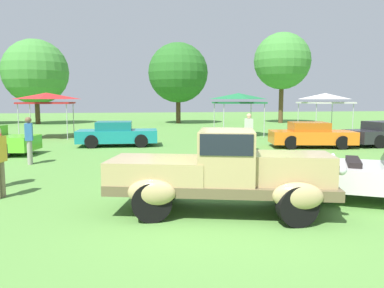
{
  "coord_description": "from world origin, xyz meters",
  "views": [
    {
      "loc": [
        -1.77,
        -7.04,
        2.31
      ],
      "look_at": [
        -0.34,
        1.42,
        1.28
      ],
      "focal_mm": 35.01,
      "sensor_mm": 36.0,
      "label": 1
    }
  ],
  "objects_px": {
    "spectator_near_truck": "(29,139)",
    "canopy_tent_right_field": "(325,98)",
    "show_car_teal": "(117,134)",
    "canopy_tent_left_field": "(47,98)",
    "spectator_far_side": "(249,131)",
    "feature_pickup_truck": "(222,171)",
    "show_car_orange": "(311,135)",
    "canopy_tent_center_field": "(238,98)",
    "neighbor_convertible": "(378,176)"
  },
  "relations": [
    {
      "from": "spectator_far_side",
      "to": "show_car_teal",
      "type": "bearing_deg",
      "value": 154.04
    },
    {
      "from": "canopy_tent_right_field",
      "to": "neighbor_convertible",
      "type": "bearing_deg",
      "value": -114.97
    },
    {
      "from": "canopy_tent_left_field",
      "to": "canopy_tent_right_field",
      "type": "height_order",
      "value": "same"
    },
    {
      "from": "spectator_near_truck",
      "to": "show_car_orange",
      "type": "bearing_deg",
      "value": 12.52
    },
    {
      "from": "feature_pickup_truck",
      "to": "show_car_teal",
      "type": "bearing_deg",
      "value": 101.92
    },
    {
      "from": "show_car_orange",
      "to": "spectator_far_side",
      "type": "distance_m",
      "value": 3.48
    },
    {
      "from": "canopy_tent_center_field",
      "to": "spectator_near_truck",
      "type": "bearing_deg",
      "value": -139.07
    },
    {
      "from": "show_car_teal",
      "to": "canopy_tent_center_field",
      "type": "height_order",
      "value": "canopy_tent_center_field"
    },
    {
      "from": "feature_pickup_truck",
      "to": "canopy_tent_left_field",
      "type": "height_order",
      "value": "canopy_tent_left_field"
    },
    {
      "from": "feature_pickup_truck",
      "to": "canopy_tent_left_field",
      "type": "distance_m",
      "value": 17.75
    },
    {
      "from": "neighbor_convertible",
      "to": "canopy_tent_right_field",
      "type": "distance_m",
      "value": 16.7
    },
    {
      "from": "show_car_orange",
      "to": "canopy_tent_right_field",
      "type": "height_order",
      "value": "canopy_tent_right_field"
    },
    {
      "from": "show_car_teal",
      "to": "canopy_tent_left_field",
      "type": "relative_size",
      "value": 1.36
    },
    {
      "from": "show_car_orange",
      "to": "canopy_tent_right_field",
      "type": "relative_size",
      "value": 1.52
    },
    {
      "from": "spectator_far_side",
      "to": "canopy_tent_left_field",
      "type": "relative_size",
      "value": 0.58
    },
    {
      "from": "spectator_far_side",
      "to": "canopy_tent_right_field",
      "type": "height_order",
      "value": "canopy_tent_right_field"
    },
    {
      "from": "spectator_near_truck",
      "to": "spectator_far_side",
      "type": "height_order",
      "value": "same"
    },
    {
      "from": "show_car_orange",
      "to": "neighbor_convertible",
      "type": "bearing_deg",
      "value": -108.71
    },
    {
      "from": "show_car_orange",
      "to": "canopy_tent_right_field",
      "type": "bearing_deg",
      "value": 56.19
    },
    {
      "from": "feature_pickup_truck",
      "to": "show_car_orange",
      "type": "bearing_deg",
      "value": 54.24
    },
    {
      "from": "spectator_far_side",
      "to": "canopy_tent_left_field",
      "type": "bearing_deg",
      "value": 142.9
    },
    {
      "from": "neighbor_convertible",
      "to": "show_car_teal",
      "type": "bearing_deg",
      "value": 118.27
    },
    {
      "from": "show_car_teal",
      "to": "canopy_tent_left_field",
      "type": "bearing_deg",
      "value": 131.43
    },
    {
      "from": "show_car_teal",
      "to": "canopy_tent_center_field",
      "type": "xyz_separation_m",
      "value": [
        7.5,
        4.19,
        1.82
      ]
    },
    {
      "from": "show_car_teal",
      "to": "canopy_tent_left_field",
      "type": "height_order",
      "value": "canopy_tent_left_field"
    },
    {
      "from": "spectator_far_side",
      "to": "canopy_tent_left_field",
      "type": "xyz_separation_m",
      "value": [
        -10.09,
        7.63,
        1.51
      ]
    },
    {
      "from": "spectator_near_truck",
      "to": "canopy_tent_right_field",
      "type": "distance_m",
      "value": 18.23
    },
    {
      "from": "neighbor_convertible",
      "to": "show_car_teal",
      "type": "distance_m",
      "value": 12.95
    },
    {
      "from": "neighbor_convertible",
      "to": "spectator_far_side",
      "type": "xyz_separation_m",
      "value": [
        -0.25,
        8.54,
        0.33
      ]
    },
    {
      "from": "feature_pickup_truck",
      "to": "spectator_far_side",
      "type": "relative_size",
      "value": 2.81
    },
    {
      "from": "neighbor_convertible",
      "to": "canopy_tent_left_field",
      "type": "height_order",
      "value": "canopy_tent_left_field"
    },
    {
      "from": "feature_pickup_truck",
      "to": "canopy_tent_left_field",
      "type": "bearing_deg",
      "value": 112.12
    },
    {
      "from": "feature_pickup_truck",
      "to": "show_car_orange",
      "type": "relative_size",
      "value": 1.14
    },
    {
      "from": "canopy_tent_right_field",
      "to": "spectator_far_side",
      "type": "bearing_deg",
      "value": -138.12
    },
    {
      "from": "spectator_near_truck",
      "to": "canopy_tent_right_field",
      "type": "relative_size",
      "value": 0.62
    },
    {
      "from": "spectator_near_truck",
      "to": "canopy_tent_center_field",
      "type": "relative_size",
      "value": 0.6
    },
    {
      "from": "show_car_teal",
      "to": "feature_pickup_truck",
      "type": "bearing_deg",
      "value": -78.08
    },
    {
      "from": "neighbor_convertible",
      "to": "show_car_teal",
      "type": "height_order",
      "value": "neighbor_convertible"
    },
    {
      "from": "neighbor_convertible",
      "to": "show_car_orange",
      "type": "relative_size",
      "value": 1.11
    },
    {
      "from": "canopy_tent_left_field",
      "to": "canopy_tent_center_field",
      "type": "height_order",
      "value": "same"
    },
    {
      "from": "neighbor_convertible",
      "to": "canopy_tent_left_field",
      "type": "bearing_deg",
      "value": 122.59
    },
    {
      "from": "canopy_tent_right_field",
      "to": "show_car_teal",
      "type": "bearing_deg",
      "value": -164.52
    },
    {
      "from": "neighbor_convertible",
      "to": "spectator_near_truck",
      "type": "xyz_separation_m",
      "value": [
        -9.05,
        6.56,
        0.33
      ]
    },
    {
      "from": "canopy_tent_right_field",
      "to": "spectator_near_truck",
      "type": "bearing_deg",
      "value": -152.15
    },
    {
      "from": "spectator_near_truck",
      "to": "canopy_tent_center_field",
      "type": "bearing_deg",
      "value": 40.93
    },
    {
      "from": "canopy_tent_left_field",
      "to": "show_car_orange",
      "type": "bearing_deg",
      "value": -27.12
    },
    {
      "from": "spectator_far_side",
      "to": "canopy_tent_left_field",
      "type": "height_order",
      "value": "canopy_tent_left_field"
    },
    {
      "from": "show_car_teal",
      "to": "show_car_orange",
      "type": "bearing_deg",
      "value": -12.98
    },
    {
      "from": "canopy_tent_right_field",
      "to": "feature_pickup_truck",
      "type": "bearing_deg",
      "value": -125.03
    },
    {
      "from": "show_car_orange",
      "to": "spectator_far_side",
      "type": "xyz_separation_m",
      "value": [
        -3.39,
        -0.73,
        0.31
      ]
    }
  ]
}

